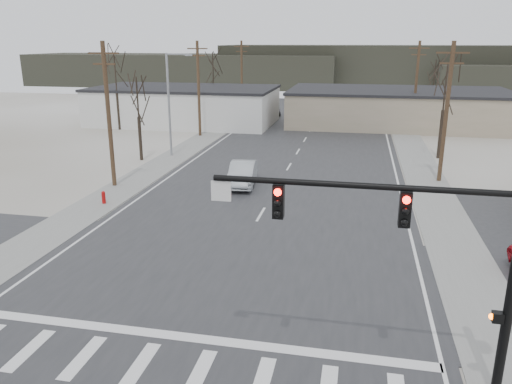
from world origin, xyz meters
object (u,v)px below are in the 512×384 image
(fire_hydrant, at_px, (104,197))
(car_far_a, at_px, (318,111))
(car_far_b, at_px, (275,111))
(traffic_signal_mast, at_px, (443,244))
(sedan_crossing, at_px, (243,174))

(fire_hydrant, xyz_separation_m, car_far_a, (10.09, 41.10, 0.34))
(fire_hydrant, relative_size, car_far_b, 0.24)
(traffic_signal_mast, height_order, car_far_b, traffic_signal_mast)
(sedan_crossing, xyz_separation_m, car_far_b, (-3.60, 34.99, -0.20))
(fire_hydrant, bearing_deg, car_far_a, 76.21)
(traffic_signal_mast, distance_m, sedan_crossing, 23.05)
(car_far_a, height_order, car_far_b, car_far_a)
(car_far_a, xyz_separation_m, car_far_b, (-6.01, -0.11, -0.12))
(traffic_signal_mast, height_order, fire_hydrant, traffic_signal_mast)
(traffic_signal_mast, distance_m, car_far_b, 57.09)
(car_far_a, bearing_deg, fire_hydrant, 84.08)
(car_far_a, distance_m, car_far_b, 6.01)
(traffic_signal_mast, xyz_separation_m, car_far_a, (-8.01, 55.31, -3.88))
(traffic_signal_mast, bearing_deg, car_far_a, 98.24)
(sedan_crossing, bearing_deg, car_far_a, 80.21)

